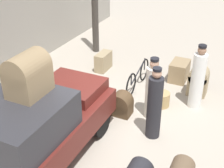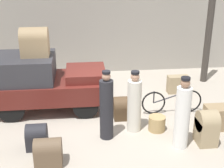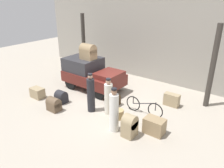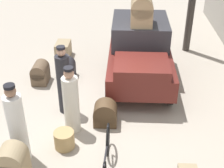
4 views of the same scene
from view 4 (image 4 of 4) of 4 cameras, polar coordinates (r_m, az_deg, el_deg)
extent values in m
plane|color=#A89E8E|center=(7.71, -1.42, -5.25)|extent=(30.00, 30.00, 0.00)
cylinder|color=black|center=(8.03, 10.65, -1.19)|extent=(0.71, 0.12, 0.71)
cylinder|color=black|center=(7.95, -0.37, -0.91)|extent=(0.71, 0.12, 0.71)
cylinder|color=black|center=(9.75, 9.38, 5.05)|extent=(0.71, 0.12, 0.71)
cylinder|color=black|center=(9.69, 0.29, 5.32)|extent=(0.71, 0.12, 0.71)
cube|color=#591E19|center=(8.67, 5.08, 4.10)|extent=(3.21, 1.70, 0.55)
cube|color=#2D2D33|center=(9.08, 5.14, 9.66)|extent=(1.76, 1.56, 0.69)
cube|color=#591E19|center=(7.56, 5.42, 3.23)|extent=(1.12, 1.32, 0.25)
torus|color=black|center=(6.42, -0.77, -10.14)|extent=(0.68, 0.04, 0.68)
cylinder|color=#232328|center=(5.92, -1.11, -12.30)|extent=(1.07, 0.04, 0.37)
cylinder|color=#232328|center=(6.31, -0.78, -8.95)|extent=(0.04, 0.04, 0.35)
cylinder|color=tan|center=(6.72, -8.72, -10.00)|extent=(0.43, 0.43, 0.38)
cylinder|color=#232328|center=(7.47, -8.76, -0.08)|extent=(0.33, 0.33, 1.49)
sphere|color=tan|center=(7.08, -9.30, 5.81)|extent=(0.20, 0.20, 0.20)
cylinder|color=black|center=(7.03, -9.37, 6.58)|extent=(0.19, 0.19, 0.06)
cylinder|color=white|center=(6.31, -16.88, -7.84)|extent=(0.34, 0.34, 1.48)
sphere|color=#936B51|center=(5.84, -18.13, -1.32)|extent=(0.21, 0.21, 0.21)
cylinder|color=black|center=(5.78, -18.30, -0.41)|extent=(0.20, 0.20, 0.06)
cylinder|color=silver|center=(6.86, -7.44, -3.80)|extent=(0.35, 0.35, 1.35)
sphere|color=tan|center=(6.45, -7.91, 1.91)|extent=(0.22, 0.22, 0.22)
cylinder|color=black|center=(6.40, -7.98, 2.78)|extent=(0.21, 0.21, 0.06)
cylinder|color=#9E8966|center=(5.94, -17.91, -12.84)|extent=(0.44, 0.51, 0.51)
cube|color=#9E8966|center=(10.43, -8.90, 6.21)|extent=(0.69, 0.44, 0.50)
cube|color=#232328|center=(9.20, -8.27, 2.23)|extent=(0.47, 0.47, 0.35)
cylinder|color=#232328|center=(9.12, -8.35, 3.21)|extent=(0.47, 0.47, 0.47)
cube|color=brown|center=(9.08, -12.92, 1.45)|extent=(0.58, 0.43, 0.40)
cylinder|color=brown|center=(8.99, -13.07, 2.55)|extent=(0.58, 0.43, 0.43)
cube|color=#4C3823|center=(7.27, -1.23, -6.16)|extent=(0.41, 0.53, 0.34)
cylinder|color=#4C3823|center=(7.17, -1.25, -5.07)|extent=(0.41, 0.53, 0.53)
cube|color=#937A56|center=(8.50, 5.41, 12.45)|extent=(0.75, 0.57, 0.51)
cylinder|color=#937A56|center=(8.42, 5.50, 14.10)|extent=(0.75, 0.57, 0.57)
camera|label=1|loc=(12.24, -13.50, 30.15)|focal=50.00mm
camera|label=2|loc=(10.65, -50.20, 17.99)|focal=50.00mm
camera|label=3|loc=(7.63, -85.34, 4.62)|focal=35.00mm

